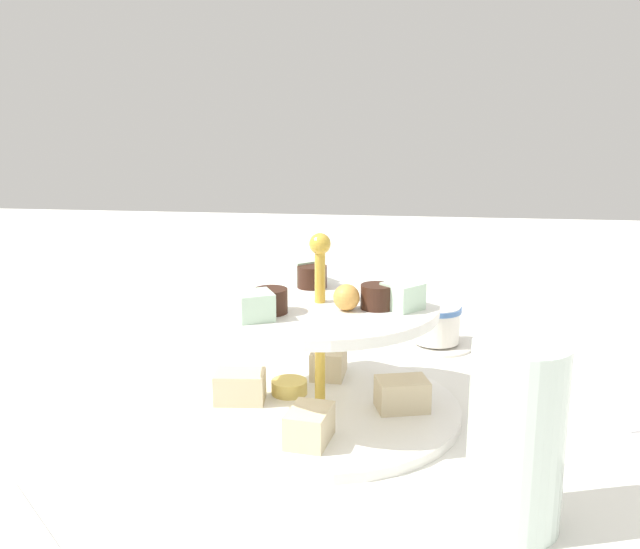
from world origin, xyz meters
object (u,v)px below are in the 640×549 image
Objects in this scene: tiered_serving_stand at (320,365)px; butter_knife_left at (38,533)px; butter_knife_right at (594,395)px; water_glass_tall_right at (516,437)px; water_glass_short_left at (334,310)px; teacup_with_saucer at (437,327)px.

butter_knife_left is (0.17, 0.23, -0.05)m from tiered_serving_stand.
water_glass_tall_right is at bearing 141.45° from butter_knife_right.
water_glass_tall_right is 0.44m from water_glass_short_left.
tiered_serving_stand is 0.25m from teacup_with_saucer.
butter_knife_right is (-0.27, -0.08, -0.05)m from tiered_serving_stand.
butter_knife_left is at bearing 70.40° from water_glass_short_left.
teacup_with_saucer is 0.53× the size of butter_knife_right.
water_glass_tall_right reaches higher than butter_knife_left.
water_glass_short_left is at bearing 117.12° from butter_knife_left.
water_glass_tall_right is at bearing 132.59° from tiered_serving_stand.
water_glass_short_left is 0.43× the size of butter_knife_left.
water_glass_tall_right is 1.54× the size of teacup_with_saucer.
water_glass_tall_right is at bearing 96.00° from teacup_with_saucer.
butter_knife_left is at bearing 56.57° from teacup_with_saucer.
butter_knife_left is at bearing 110.25° from butter_knife_right.
water_glass_tall_right reaches higher than teacup_with_saucer.
teacup_with_saucer is 0.53× the size of butter_knife_left.
water_glass_tall_right is 0.81× the size of butter_knife_left.
water_glass_tall_right is at bearing 55.69° from butter_knife_left.
water_glass_short_left is 0.13m from teacup_with_saucer.
teacup_with_saucer is at bearing -84.00° from water_glass_tall_right.
tiered_serving_stand is 0.29m from butter_knife_right.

